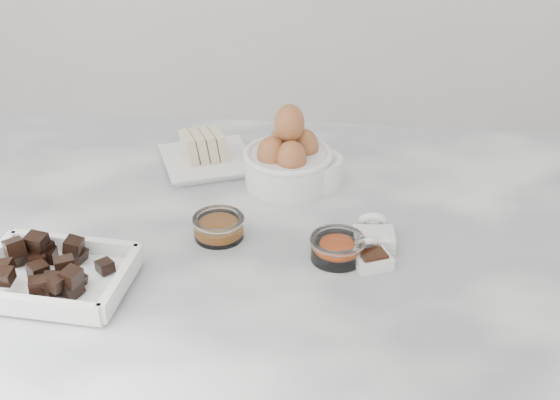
# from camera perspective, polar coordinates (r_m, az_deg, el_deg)

# --- Properties ---
(marble_slab) EXTENTS (1.20, 0.80, 0.04)m
(marble_slab) POSITION_cam_1_polar(r_m,az_deg,el_deg) (1.17, -1.10, -3.23)
(marble_slab) COLOR silver
(marble_slab) RESTS_ON cabinet
(chocolate_dish) EXTENTS (0.21, 0.17, 0.05)m
(chocolate_dish) POSITION_cam_1_polar(r_m,az_deg,el_deg) (1.08, -16.20, -5.15)
(chocolate_dish) COLOR white
(chocolate_dish) RESTS_ON marble_slab
(butter_plate) EXTENTS (0.19, 0.19, 0.06)m
(butter_plate) POSITION_cam_1_polar(r_m,az_deg,el_deg) (1.35, -5.47, 3.41)
(butter_plate) COLOR white
(butter_plate) RESTS_ON marble_slab
(sugar_ramekin) EXTENTS (0.08, 0.08, 0.05)m
(sugar_ramekin) POSITION_cam_1_polar(r_m,az_deg,el_deg) (1.28, 2.75, 2.21)
(sugar_ramekin) COLOR white
(sugar_ramekin) RESTS_ON marble_slab
(egg_bowl) EXTENTS (0.15, 0.15, 0.14)m
(egg_bowl) POSITION_cam_1_polar(r_m,az_deg,el_deg) (1.27, 0.59, 3.03)
(egg_bowl) COLOR white
(egg_bowl) RESTS_ON marble_slab
(honey_bowl) EXTENTS (0.08, 0.08, 0.03)m
(honey_bowl) POSITION_cam_1_polar(r_m,az_deg,el_deg) (1.15, -4.51, -1.94)
(honey_bowl) COLOR white
(honey_bowl) RESTS_ON marble_slab
(zest_bowl) EXTENTS (0.08, 0.08, 0.03)m
(zest_bowl) POSITION_cam_1_polar(r_m,az_deg,el_deg) (1.10, 4.21, -3.45)
(zest_bowl) COLOR white
(zest_bowl) RESTS_ON marble_slab
(vanilla_spoon) EXTENTS (0.06, 0.07, 0.04)m
(vanilla_spoon) POSITION_cam_1_polar(r_m,az_deg,el_deg) (1.09, 6.65, -4.10)
(vanilla_spoon) COLOR white
(vanilla_spoon) RESTS_ON marble_slab
(salt_spoon) EXTENTS (0.06, 0.08, 0.05)m
(salt_spoon) POSITION_cam_1_polar(r_m,az_deg,el_deg) (1.14, 6.84, -2.48)
(salt_spoon) COLOR white
(salt_spoon) RESTS_ON marble_slab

